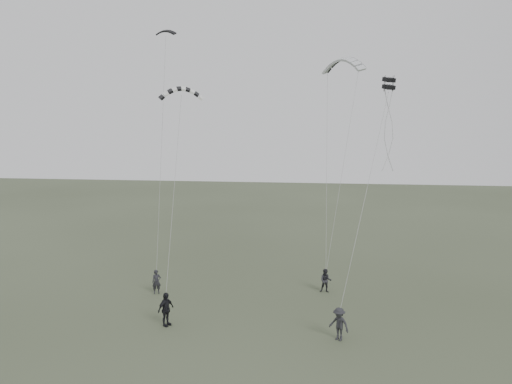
# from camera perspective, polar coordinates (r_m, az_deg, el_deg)

# --- Properties ---
(ground) EXTENTS (140.00, 140.00, 0.00)m
(ground) POSITION_cam_1_polar(r_m,az_deg,el_deg) (30.14, -3.35, -14.80)
(ground) COLOR #3B432E
(ground) RESTS_ON ground
(flyer_left) EXTENTS (0.72, 0.62, 1.66)m
(flyer_left) POSITION_cam_1_polar(r_m,az_deg,el_deg) (35.38, -11.30, -10.02)
(flyer_left) COLOR black
(flyer_left) RESTS_ON ground
(flyer_right) EXTENTS (0.82, 0.65, 1.64)m
(flyer_right) POSITION_cam_1_polar(r_m,az_deg,el_deg) (35.28, 7.98, -10.01)
(flyer_right) COLOR #232328
(flyer_right) RESTS_ON ground
(flyer_center) EXTENTS (0.97, 1.25, 1.97)m
(flyer_center) POSITION_cam_1_polar(r_m,az_deg,el_deg) (29.92, -10.27, -13.06)
(flyer_center) COLOR black
(flyer_center) RESTS_ON ground
(flyer_far) EXTENTS (1.35, 1.20, 1.81)m
(flyer_far) POSITION_cam_1_polar(r_m,az_deg,el_deg) (28.08, 9.46, -14.65)
(flyer_far) COLOR #232327
(flyer_far) RESTS_ON ground
(kite_dark_small) EXTENTS (1.56, 0.72, 0.64)m
(kite_dark_small) POSITION_cam_1_polar(r_m,az_deg,el_deg) (40.33, -10.29, 17.65)
(kite_dark_small) COLOR black
(kite_dark_small) RESTS_ON flyer_left
(kite_pale_large) EXTENTS (3.54, 3.09, 1.65)m
(kite_pale_large) POSITION_cam_1_polar(r_m,az_deg,el_deg) (39.08, 9.90, 14.72)
(kite_pale_large) COLOR #B7BABD
(kite_pale_large) RESTS_ON flyer_right
(kite_striped) EXTENTS (3.14, 1.97, 1.34)m
(kite_striped) POSITION_cam_1_polar(r_m,az_deg,el_deg) (34.96, -8.54, 11.60)
(kite_striped) COLOR black
(kite_striped) RESTS_ON flyer_center
(kite_box) EXTENTS (0.88, 0.92, 0.80)m
(kite_box) POSITION_cam_1_polar(r_m,az_deg,el_deg) (32.42, 14.94, 11.90)
(kite_box) COLOR black
(kite_box) RESTS_ON flyer_far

